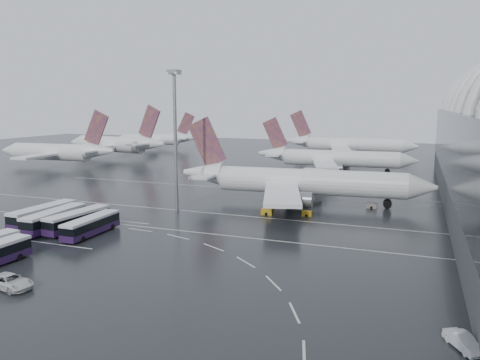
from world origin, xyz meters
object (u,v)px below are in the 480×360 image
(bus_row_near_c, at_px, (77,220))
(bus_row_near_d, at_px, (91,225))
(airliner_gate_b, at_px, (332,159))
(floodlight_mast, at_px, (175,124))
(bus_row_near_a, at_px, (43,215))
(gse_cart_belly_c, at_px, (267,212))
(jet_remote_west, at_px, (58,152))
(van_curve_c, at_px, (463,342))
(airliner_gate_c, at_px, (347,145))
(gse_cart_belly_d, at_px, (372,205))
(gse_cart_belly_a, at_px, (307,214))
(van_curve_a, at_px, (10,282))
(bus_row_near_b, at_px, (55,219))
(airliner_main, at_px, (297,182))
(jet_remote_far, at_px, (157,140))
(jet_remote_mid, at_px, (117,144))

(bus_row_near_c, bearing_deg, bus_row_near_d, -108.17)
(airliner_gate_b, distance_m, floodlight_mast, 71.88)
(bus_row_near_a, bearing_deg, bus_row_near_d, -98.82)
(bus_row_near_a, relative_size, gse_cart_belly_c, 6.20)
(jet_remote_west, relative_size, van_curve_c, 10.69)
(airliner_gate_c, bearing_deg, bus_row_near_a, -104.95)
(gse_cart_belly_d, bearing_deg, bus_row_near_d, -138.05)
(bus_row_near_d, xyz_separation_m, gse_cart_belly_a, (30.82, 25.88, -1.16))
(van_curve_a, bearing_deg, bus_row_near_b, 39.50)
(jet_remote_west, height_order, bus_row_near_d, jet_remote_west)
(airliner_main, bearing_deg, bus_row_near_d, -129.24)
(airliner_gate_b, relative_size, bus_row_near_d, 4.05)
(jet_remote_west, distance_m, jet_remote_far, 69.95)
(jet_remote_mid, bearing_deg, jet_remote_west, 91.17)
(gse_cart_belly_c, bearing_deg, airliner_main, 77.03)
(bus_row_near_d, height_order, gse_cart_belly_a, bus_row_near_d)
(airliner_main, relative_size, jet_remote_far, 1.37)
(jet_remote_far, relative_size, van_curve_c, 9.53)
(airliner_main, relative_size, gse_cart_belly_c, 24.74)
(bus_row_near_d, bearing_deg, gse_cart_belly_d, -48.99)
(jet_remote_far, distance_m, gse_cart_belly_c, 145.44)
(bus_row_near_d, relative_size, van_curve_a, 2.03)
(airliner_main, distance_m, bus_row_near_b, 50.15)
(airliner_gate_b, relative_size, gse_cart_belly_a, 26.38)
(jet_remote_west, relative_size, bus_row_near_c, 3.42)
(van_curve_c, bearing_deg, jet_remote_far, 97.43)
(gse_cart_belly_d, bearing_deg, jet_remote_far, 138.03)
(airliner_gate_c, height_order, gse_cart_belly_c, airliner_gate_c)
(bus_row_near_a, bearing_deg, gse_cart_belly_c, -55.95)
(bus_row_near_a, distance_m, bus_row_near_d, 12.75)
(gse_cart_belly_c, bearing_deg, van_curve_a, -110.16)
(bus_row_near_b, bearing_deg, jet_remote_far, 22.08)
(bus_row_near_c, bearing_deg, gse_cart_belly_d, -46.75)
(bus_row_near_d, distance_m, gse_cart_belly_d, 56.47)
(airliner_main, xyz_separation_m, bus_row_near_b, (-34.38, -36.40, -2.88))
(gse_cart_belly_d, bearing_deg, airliner_main, -177.78)
(van_curve_c, xyz_separation_m, floodlight_mast, (-49.67, 38.79, 17.04))
(airliner_gate_c, distance_m, jet_remote_far, 91.62)
(airliner_gate_c, bearing_deg, gse_cart_belly_a, -86.04)
(floodlight_mast, height_order, gse_cart_belly_d, floodlight_mast)
(gse_cart_belly_c, relative_size, gse_cart_belly_d, 1.09)
(bus_row_near_d, distance_m, gse_cart_belly_c, 33.62)
(gse_cart_belly_d, bearing_deg, gse_cart_belly_a, -133.27)
(jet_remote_west, distance_m, jet_remote_mid, 29.73)
(airliner_gate_b, xyz_separation_m, gse_cart_belly_a, (5.83, -62.02, -3.87))
(gse_cart_belly_a, distance_m, gse_cart_belly_c, 7.84)
(bus_row_near_b, bearing_deg, gse_cart_belly_c, -54.78)
(airliner_main, height_order, gse_cart_belly_c, airliner_main)
(gse_cart_belly_c, bearing_deg, jet_remote_west, 154.48)
(airliner_gate_c, xyz_separation_m, jet_remote_mid, (-86.47, -39.44, 0.75))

